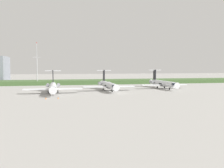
# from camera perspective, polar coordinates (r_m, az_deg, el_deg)

# --- Properties ---
(ground_plane) EXTENTS (500.00, 500.00, 0.00)m
(ground_plane) POSITION_cam_1_polar(r_m,az_deg,el_deg) (131.70, -1.65, -0.80)
(ground_plane) COLOR #9E9B96
(grass_berm) EXTENTS (320.00, 20.00, 2.34)m
(grass_berm) POSITION_cam_1_polar(r_m,az_deg,el_deg) (162.76, -3.74, 0.49)
(grass_berm) COLOR #426033
(grass_berm) RESTS_ON ground
(regional_jet_nearest) EXTENTS (22.81, 31.00, 9.00)m
(regional_jet_nearest) POSITION_cam_1_polar(r_m,az_deg,el_deg) (106.79, -12.74, -0.62)
(regional_jet_nearest) COLOR silver
(regional_jet_nearest) RESTS_ON ground
(regional_jet_second) EXTENTS (22.81, 31.00, 9.00)m
(regional_jet_second) POSITION_cam_1_polar(r_m,az_deg,el_deg) (116.01, -0.84, -0.17)
(regional_jet_second) COLOR silver
(regional_jet_second) RESTS_ON ground
(regional_jet_third) EXTENTS (22.81, 31.00, 9.00)m
(regional_jet_third) POSITION_cam_1_polar(r_m,az_deg,el_deg) (129.62, 10.95, 0.18)
(regional_jet_third) COLOR silver
(regional_jet_third) RESTS_ON ground
(antenna_mast) EXTENTS (4.40, 0.50, 24.42)m
(antenna_mast) POSITION_cam_1_polar(r_m,az_deg,el_deg) (156.04, -16.04, 3.49)
(antenna_mast) COLOR #B2B2B7
(antenna_mast) RESTS_ON ground
(safety_cone_front_marker) EXTENTS (0.44, 0.44, 0.55)m
(safety_cone_front_marker) POSITION_cam_1_polar(r_m,az_deg,el_deg) (88.25, -14.22, -3.03)
(safety_cone_front_marker) COLOR orange
(safety_cone_front_marker) RESTS_ON ground
(safety_cone_mid_marker) EXTENTS (0.44, 0.44, 0.55)m
(safety_cone_mid_marker) POSITION_cam_1_polar(r_m,az_deg,el_deg) (88.36, -11.67, -2.99)
(safety_cone_mid_marker) COLOR orange
(safety_cone_mid_marker) RESTS_ON ground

